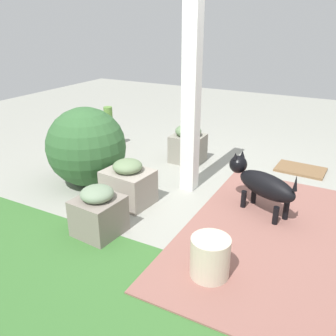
{
  "coord_description": "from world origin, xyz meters",
  "views": [
    {
      "loc": [
        -1.3,
        3.14,
        1.77
      ],
      "look_at": [
        0.24,
        0.27,
        0.39
      ],
      "focal_mm": 38.21,
      "sensor_mm": 36.0,
      "label": 1
    }
  ],
  "objects_px": {
    "dog": "(262,183)",
    "doormat": "(300,169)",
    "round_shrub": "(86,147)",
    "porch_pillar": "(191,86)",
    "stone_planter_nearest": "(188,144)",
    "ceramic_urn": "(210,258)",
    "stone_planter_far": "(99,212)",
    "terracotta_pot_tall": "(109,133)",
    "stone_planter_mid": "(128,184)"
  },
  "relations": [
    {
      "from": "dog",
      "to": "stone_planter_far",
      "type": "bearing_deg",
      "value": 42.09
    },
    {
      "from": "porch_pillar",
      "to": "stone_planter_nearest",
      "type": "bearing_deg",
      "value": -63.57
    },
    {
      "from": "stone_planter_mid",
      "to": "round_shrub",
      "type": "height_order",
      "value": "round_shrub"
    },
    {
      "from": "dog",
      "to": "terracotta_pot_tall",
      "type": "bearing_deg",
      "value": -19.29
    },
    {
      "from": "terracotta_pot_tall",
      "to": "dog",
      "type": "distance_m",
      "value": 2.6
    },
    {
      "from": "stone_planter_far",
      "to": "round_shrub",
      "type": "xyz_separation_m",
      "value": [
        0.76,
        -0.78,
        0.23
      ]
    },
    {
      "from": "stone_planter_nearest",
      "to": "stone_planter_far",
      "type": "xyz_separation_m",
      "value": [
        -0.05,
        1.93,
        -0.03
      ]
    },
    {
      "from": "stone_planter_far",
      "to": "stone_planter_nearest",
      "type": "bearing_deg",
      "value": -88.46
    },
    {
      "from": "round_shrub",
      "to": "doormat",
      "type": "xyz_separation_m",
      "value": [
        -2.1,
        -1.53,
        -0.43
      ]
    },
    {
      "from": "porch_pillar",
      "to": "terracotta_pot_tall",
      "type": "xyz_separation_m",
      "value": [
        1.61,
        -0.69,
        -0.91
      ]
    },
    {
      "from": "porch_pillar",
      "to": "doormat",
      "type": "bearing_deg",
      "value": -133.0
    },
    {
      "from": "stone_planter_mid",
      "to": "doormat",
      "type": "xyz_separation_m",
      "value": [
        -1.43,
        -1.71,
        -0.2
      ]
    },
    {
      "from": "stone_planter_far",
      "to": "ceramic_urn",
      "type": "relative_size",
      "value": 1.39
    },
    {
      "from": "porch_pillar",
      "to": "dog",
      "type": "xyz_separation_m",
      "value": [
        -0.84,
        0.17,
        -0.82
      ]
    },
    {
      "from": "dog",
      "to": "porch_pillar",
      "type": "bearing_deg",
      "value": -11.44
    },
    {
      "from": "stone_planter_nearest",
      "to": "terracotta_pot_tall",
      "type": "bearing_deg",
      "value": 1.69
    },
    {
      "from": "round_shrub",
      "to": "doormat",
      "type": "height_order",
      "value": "round_shrub"
    },
    {
      "from": "dog",
      "to": "doormat",
      "type": "height_order",
      "value": "dog"
    },
    {
      "from": "stone_planter_nearest",
      "to": "stone_planter_far",
      "type": "bearing_deg",
      "value": 91.54
    },
    {
      "from": "stone_planter_nearest",
      "to": "stone_planter_mid",
      "type": "xyz_separation_m",
      "value": [
        0.04,
        1.33,
        -0.02
      ]
    },
    {
      "from": "dog",
      "to": "ceramic_urn",
      "type": "relative_size",
      "value": 2.32
    },
    {
      "from": "stone_planter_mid",
      "to": "stone_planter_nearest",
      "type": "bearing_deg",
      "value": -91.68
    },
    {
      "from": "stone_planter_nearest",
      "to": "stone_planter_far",
      "type": "relative_size",
      "value": 1.09
    },
    {
      "from": "terracotta_pot_tall",
      "to": "dog",
      "type": "height_order",
      "value": "terracotta_pot_tall"
    },
    {
      "from": "dog",
      "to": "doormat",
      "type": "bearing_deg",
      "value": -98.39
    },
    {
      "from": "stone_planter_mid",
      "to": "doormat",
      "type": "bearing_deg",
      "value": -129.8
    },
    {
      "from": "porch_pillar",
      "to": "stone_planter_far",
      "type": "bearing_deg",
      "value": 75.67
    },
    {
      "from": "porch_pillar",
      "to": "stone_planter_far",
      "type": "distance_m",
      "value": 1.55
    },
    {
      "from": "stone_planter_nearest",
      "to": "doormat",
      "type": "distance_m",
      "value": 1.45
    },
    {
      "from": "stone_planter_nearest",
      "to": "stone_planter_mid",
      "type": "bearing_deg",
      "value": 88.32
    },
    {
      "from": "stone_planter_far",
      "to": "round_shrub",
      "type": "distance_m",
      "value": 1.12
    },
    {
      "from": "stone_planter_nearest",
      "to": "ceramic_urn",
      "type": "height_order",
      "value": "stone_planter_nearest"
    },
    {
      "from": "dog",
      "to": "doormat",
      "type": "distance_m",
      "value": 1.32
    },
    {
      "from": "ceramic_urn",
      "to": "doormat",
      "type": "distance_m",
      "value": 2.41
    },
    {
      "from": "porch_pillar",
      "to": "dog",
      "type": "height_order",
      "value": "porch_pillar"
    },
    {
      "from": "stone_planter_far",
      "to": "dog",
      "type": "relative_size",
      "value": 0.6
    },
    {
      "from": "round_shrub",
      "to": "stone_planter_nearest",
      "type": "bearing_deg",
      "value": -121.75
    },
    {
      "from": "doormat",
      "to": "round_shrub",
      "type": "bearing_deg",
      "value": 36.07
    },
    {
      "from": "stone_planter_nearest",
      "to": "dog",
      "type": "distance_m",
      "value": 1.5
    },
    {
      "from": "stone_planter_far",
      "to": "terracotta_pot_tall",
      "type": "distance_m",
      "value": 2.3
    },
    {
      "from": "round_shrub",
      "to": "doormat",
      "type": "bearing_deg",
      "value": -143.93
    },
    {
      "from": "stone_planter_mid",
      "to": "stone_planter_far",
      "type": "height_order",
      "value": "stone_planter_mid"
    },
    {
      "from": "stone_planter_mid",
      "to": "round_shrub",
      "type": "bearing_deg",
      "value": -15.12
    },
    {
      "from": "ceramic_urn",
      "to": "doormat",
      "type": "height_order",
      "value": "ceramic_urn"
    },
    {
      "from": "stone_planter_nearest",
      "to": "terracotta_pot_tall",
      "type": "distance_m",
      "value": 1.25
    },
    {
      "from": "porch_pillar",
      "to": "round_shrub",
      "type": "bearing_deg",
      "value": 21.76
    },
    {
      "from": "stone_planter_far",
      "to": "ceramic_urn",
      "type": "distance_m",
      "value": 1.08
    },
    {
      "from": "stone_planter_mid",
      "to": "stone_planter_far",
      "type": "distance_m",
      "value": 0.6
    },
    {
      "from": "stone_planter_far",
      "to": "dog",
      "type": "height_order",
      "value": "dog"
    },
    {
      "from": "terracotta_pot_tall",
      "to": "ceramic_urn",
      "type": "distance_m",
      "value": 3.09
    }
  ]
}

